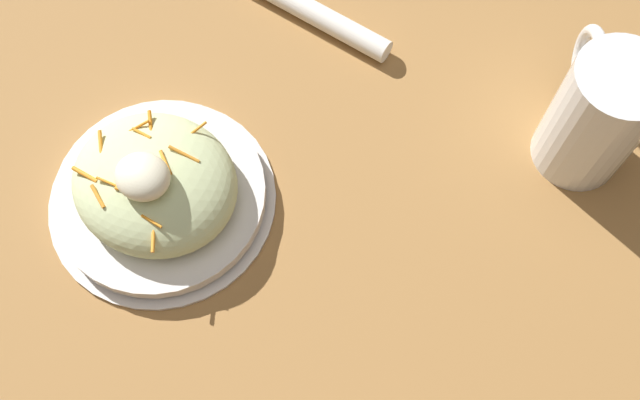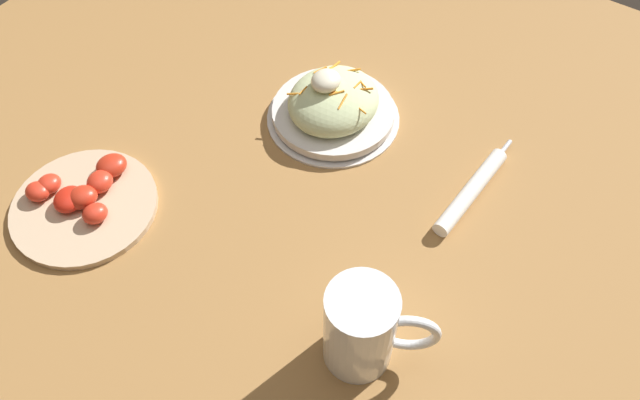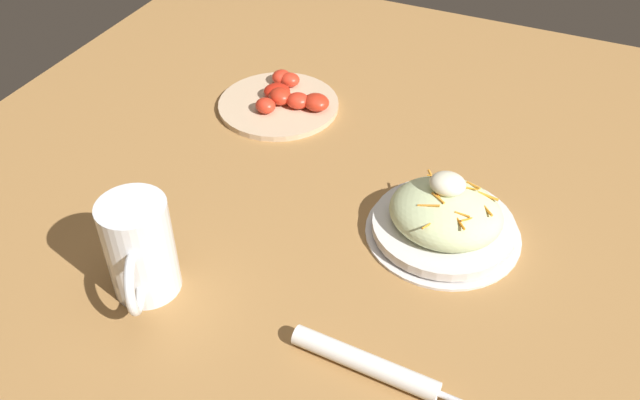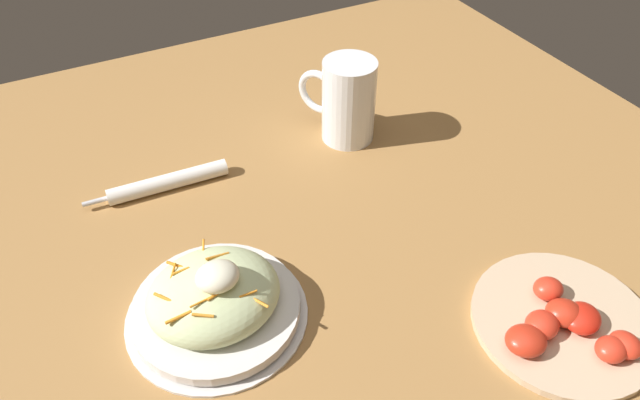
{
  "view_description": "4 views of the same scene",
  "coord_description": "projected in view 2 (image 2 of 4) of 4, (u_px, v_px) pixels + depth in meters",
  "views": [
    {
      "loc": [
        -0.15,
        0.17,
        0.66
      ],
      "look_at": [
        -0.02,
        -0.05,
        0.08
      ],
      "focal_mm": 40.94,
      "sensor_mm": 36.0,
      "label": 1
    },
    {
      "loc": [
        -0.49,
        -0.4,
        0.77
      ],
      "look_at": [
        -0.06,
        -0.11,
        0.07
      ],
      "focal_mm": 35.35,
      "sensor_mm": 36.0,
      "label": 2
    },
    {
      "loc": [
        0.27,
        -0.73,
        0.68
      ],
      "look_at": [
        -0.03,
        -0.08,
        0.07
      ],
      "focal_mm": 38.39,
      "sensor_mm": 36.0,
      "label": 3
    },
    {
      "loc": [
        0.22,
        0.45,
        0.59
      ],
      "look_at": [
        -0.05,
        -0.08,
        0.06
      ],
      "focal_mm": 33.02,
      "sensor_mm": 36.0,
      "label": 4
    }
  ],
  "objects": [
    {
      "name": "salad_plate",
      "position": [
        332.0,
        105.0,
        1.04
      ],
      "size": [
        0.22,
        0.22,
        0.1
      ],
      "color": "silver",
      "rests_on": "ground_plane"
    },
    {
      "name": "ground_plane",
      "position": [
        287.0,
        168.0,
        1.0
      ],
      "size": [
        1.43,
        1.43,
        0.0
      ],
      "primitive_type": "plane",
      "color": "#9E703D"
    },
    {
      "name": "tomato_plate",
      "position": [
        83.0,
        200.0,
        0.94
      ],
      "size": [
        0.22,
        0.22,
        0.04
      ],
      "color": "#D1B28E",
      "rests_on": "ground_plane"
    },
    {
      "name": "napkin_roll",
      "position": [
        472.0,
        190.0,
        0.96
      ],
      "size": [
        0.22,
        0.03,
        0.03
      ],
      "color": "white",
      "rests_on": "ground_plane"
    },
    {
      "name": "beer_mug",
      "position": [
        361.0,
        332.0,
        0.77
      ],
      "size": [
        0.1,
        0.13,
        0.14
      ],
      "color": "white",
      "rests_on": "ground_plane"
    }
  ]
}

